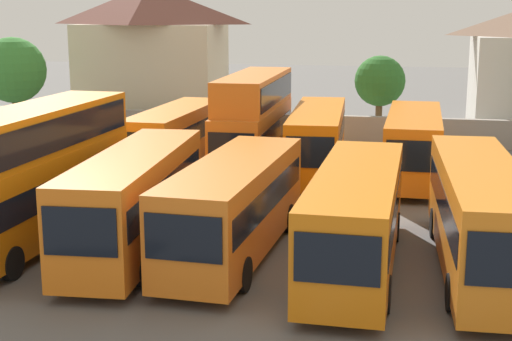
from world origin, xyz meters
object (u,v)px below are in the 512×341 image
at_px(bus_7, 254,118).
at_px(tree_right_of_lot, 13,70).
at_px(tree_left_of_lot, 380,81).
at_px(bus_4, 356,214).
at_px(bus_8, 318,138).
at_px(bus_3, 235,203).
at_px(bus_1, 33,168).
at_px(bus_2, 135,196).
at_px(bus_6, 176,135).
at_px(bus_9, 414,142).
at_px(bus_5, 479,212).
at_px(house_terrace_left, 151,54).

distance_m(bus_7, tree_right_of_lot, 18.36).
bearing_deg(tree_left_of_lot, bus_4, -89.36).
xyz_separation_m(bus_8, tree_right_of_lot, (-20.41, 6.63, 2.58)).
bearing_deg(bus_3, bus_8, 177.41).
height_order(bus_1, bus_8, bus_1).
bearing_deg(tree_left_of_lot, tree_right_of_lot, -166.56).
bearing_deg(tree_right_of_lot, bus_7, -21.05).
bearing_deg(bus_7, bus_4, 23.94).
xyz_separation_m(bus_1, bus_8, (8.81, 13.14, -0.84)).
relative_size(bus_4, tree_right_of_lot, 1.66).
bearing_deg(bus_2, bus_4, 83.37).
relative_size(bus_1, bus_6, 1.16).
xyz_separation_m(bus_1, tree_left_of_lot, (11.42, 25.27, 0.95)).
bearing_deg(bus_7, bus_3, 8.37).
bearing_deg(bus_3, bus_2, -83.43).
bearing_deg(bus_7, bus_1, -22.84).
relative_size(bus_1, bus_2, 1.08).
distance_m(bus_3, bus_9, 14.46).
bearing_deg(bus_4, tree_right_of_lot, -129.99).
height_order(bus_5, tree_left_of_lot, tree_left_of_lot).
distance_m(bus_1, house_terrace_left, 28.88).
relative_size(bus_3, bus_7, 1.02).
distance_m(bus_7, house_terrace_left, 18.65).
xyz_separation_m(bus_7, house_terrace_left, (-10.72, 15.10, 2.25)).
distance_m(bus_9, tree_left_of_lot, 12.53).
height_order(tree_left_of_lot, tree_right_of_lot, tree_right_of_lot).
xyz_separation_m(bus_7, bus_8, (3.34, -0.06, -0.92)).
relative_size(bus_6, bus_9, 0.98).
relative_size(bus_5, tree_left_of_lot, 2.14).
xyz_separation_m(bus_6, bus_7, (4.11, 0.30, 0.99)).
distance_m(bus_3, bus_6, 14.31).
relative_size(bus_3, tree_right_of_lot, 1.58).
bearing_deg(bus_8, bus_2, -23.09).
bearing_deg(bus_7, tree_right_of_lot, -111.40).
distance_m(bus_5, bus_6, 19.23).
bearing_deg(tree_right_of_lot, house_terrace_left, 53.32).
height_order(bus_3, house_terrace_left, house_terrace_left).
bearing_deg(bus_2, bus_1, -97.21).
bearing_deg(house_terrace_left, tree_left_of_lot, -10.30).
bearing_deg(bus_6, tree_left_of_lot, 142.70).
xyz_separation_m(bus_6, tree_left_of_lot, (10.06, 12.37, 1.85)).
relative_size(bus_2, house_terrace_left, 1.02).
height_order(bus_7, tree_right_of_lot, tree_right_of_lot).
xyz_separation_m(bus_1, bus_3, (7.50, -0.03, -0.89)).
height_order(bus_5, bus_7, bus_7).
xyz_separation_m(house_terrace_left, tree_right_of_lot, (-6.35, -8.53, -0.59)).
bearing_deg(bus_9, tree_left_of_lot, -168.81).
height_order(bus_8, bus_9, bus_8).
bearing_deg(bus_1, bus_5, 91.85).
xyz_separation_m(bus_1, bus_6, (1.36, 12.90, -0.90)).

